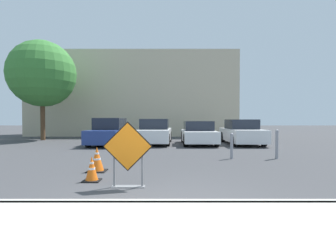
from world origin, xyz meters
TOP-DOWN VIEW (x-y plane):
  - ground_plane at (0.00, 10.00)m, footprint 96.00×96.00m
  - sidewalk_strip at (0.00, -1.34)m, footprint 28.12×2.67m
  - curb_lip at (0.00, 0.00)m, footprint 28.12×0.20m
  - road_closed_sign at (-0.83, 1.36)m, footprint 1.08×0.20m
  - traffic_cone_nearest at (-1.79, 1.96)m, footprint 0.40×0.40m
  - traffic_cone_second at (-1.98, 3.13)m, footprint 0.52×0.52m
  - parked_car_nearest at (-3.35, 10.94)m, footprint 1.97×4.24m
  - parked_car_second at (-0.75, 11.63)m, footprint 2.06×4.68m
  - parked_car_third at (1.85, 11.21)m, footprint 1.93×4.11m
  - parked_car_fourth at (4.46, 11.35)m, footprint 1.88×4.40m
  - bollard_nearest at (2.44, 5.52)m, footprint 0.12×0.12m
  - bollard_second at (4.15, 5.52)m, footprint 0.12×0.12m
  - building_facade_backdrop at (-3.12, 20.48)m, footprint 18.53×5.00m
  - street_tree_behind_lot at (-8.87, 14.30)m, footprint 4.65×4.65m

SIDE VIEW (x-z plane):
  - ground_plane at x=0.00m, z-range 0.00..0.00m
  - sidewalk_strip at x=0.00m, z-range 0.00..0.14m
  - curb_lip at x=0.00m, z-range 0.00..0.14m
  - traffic_cone_nearest at x=-1.79m, z-range -0.01..0.59m
  - traffic_cone_second at x=-1.98m, z-range -0.01..0.69m
  - bollard_nearest at x=2.44m, z-range 0.03..1.00m
  - bollard_second at x=4.15m, z-range 0.03..1.13m
  - parked_car_third at x=1.85m, z-range -0.04..1.33m
  - parked_car_fourth at x=4.46m, z-range -0.05..1.43m
  - parked_car_second at x=-0.75m, z-range -0.06..1.45m
  - parked_car_nearest at x=-3.35m, z-range -0.08..1.48m
  - road_closed_sign at x=-0.83m, z-range 0.06..1.50m
  - building_facade_backdrop at x=-3.12m, z-range 0.00..7.45m
  - street_tree_behind_lot at x=-8.87m, z-range 1.18..8.21m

